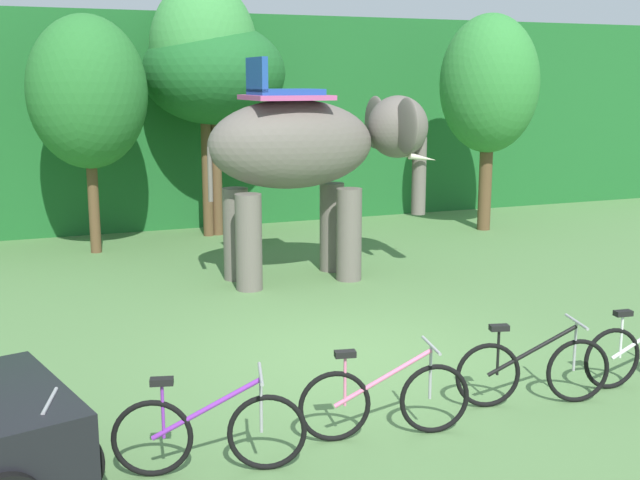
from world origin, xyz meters
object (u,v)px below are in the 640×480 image
Objects in this scene: tree_right at (204,53)px; bike_pink at (385,400)px; tree_center_right at (489,85)px; bike_black at (533,370)px; elephant at (310,152)px; tree_far_right at (214,74)px; tree_left at (87,93)px; bike_purple at (210,432)px.

tree_right reaches higher than bike_pink.
tree_center_right is 2.91× the size of bike_black.
elephant is at bearing -80.49° from tree_right.
tree_far_right is 11.10m from bike_black.
bike_purple is (-0.07, -9.90, -2.78)m from tree_left.
tree_left is at bearing -160.84° from tree_far_right.
tree_far_right reaches higher than bike_pink.
tree_far_right is 11.66m from bike_purple.
tree_right is at bearing 19.84° from tree_left.
tree_far_right is (2.76, 0.96, 0.37)m from tree_left.
tree_right is 11.69m from bike_purple.
tree_right is 6.37m from tree_center_right.
tree_right reaches higher than tree_center_right.
tree_right is 1.18× the size of tree_far_right.
bike_purple is at bearing -104.64° from tree_far_right.
tree_far_right is 2.79× the size of bike_black.
tree_far_right reaches higher than bike_black.
tree_center_right is 10.75m from bike_black.
tree_left is 1.00× the size of tree_far_right.
tree_far_right is at bearing 19.16° from tree_left.
tree_far_right is at bearing 11.13° from tree_right.
tree_center_right reaches higher than bike_pink.
tree_center_right is (8.66, -0.70, 0.13)m from tree_left.
tree_left is 10.28m from bike_purple.
tree_far_right reaches higher than elephant.
tree_right is at bearing 99.51° from elephant.
tree_left is 2.80× the size of bike_purple.
elephant is (0.75, -4.46, -1.78)m from tree_right.
elephant is (0.52, -4.50, -1.34)m from tree_far_right.
bike_pink is 1.82m from bike_black.
bike_purple is at bearing -117.86° from elephant.
tree_right is at bearing 165.22° from tree_center_right.
tree_right is 11.21m from bike_black.
bike_pink is (-1.61, -6.26, -1.82)m from elephant.
tree_far_right is 6.13m from tree_center_right.
bike_black is at bearing -86.05° from tree_far_right.
bike_purple is (-8.74, -9.20, -2.92)m from tree_center_right.
tree_right is 4.86m from elephant.
bike_purple is at bearing -133.53° from tree_center_right.
tree_left is at bearing 132.84° from elephant.
tree_center_right is at bearing 27.85° from elephant.
bike_purple is (-3.36, -6.35, -1.82)m from elephant.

